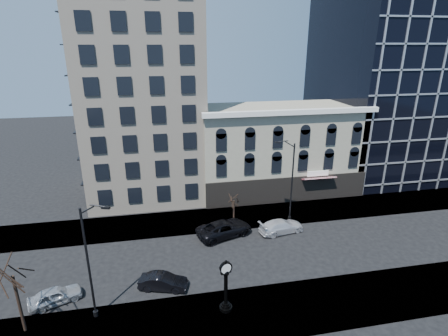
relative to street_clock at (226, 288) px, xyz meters
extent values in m
plane|color=black|center=(0.05, 7.25, -2.18)|extent=(160.00, 160.00, 0.00)
cube|color=#99978B|center=(0.05, 15.25, -2.12)|extent=(160.00, 6.00, 0.12)
cube|color=#99978B|center=(0.05, -0.75, -2.12)|extent=(160.00, 6.00, 0.12)
cube|color=beige|center=(-5.95, 26.25, 16.82)|extent=(15.00, 15.00, 38.00)
cube|color=#9E9982|center=(12.05, 23.25, 3.82)|extent=(22.00, 10.00, 12.00)
cube|color=white|center=(12.05, 18.05, 10.02)|extent=(22.60, 0.80, 0.60)
cube|color=black|center=(12.05, 18.20, -0.38)|extent=(22.00, 0.30, 3.60)
cube|color=maroon|center=(16.05, 17.65, 1.22)|extent=(4.50, 1.18, 0.55)
cube|color=black|center=(32.05, 28.25, 11.82)|extent=(20.00, 20.00, 28.00)
cylinder|color=black|center=(0.00, 0.00, -1.92)|extent=(1.03, 1.03, 0.28)
cylinder|color=black|center=(0.00, 0.00, -1.68)|extent=(0.75, 0.75, 0.19)
cylinder|color=black|center=(0.00, 0.00, -1.52)|extent=(0.56, 0.56, 0.15)
cylinder|color=black|center=(0.00, 0.00, -0.09)|extent=(0.30, 0.30, 2.72)
sphere|color=black|center=(0.00, 0.00, 1.37)|extent=(0.53, 0.53, 0.53)
cube|color=black|center=(0.00, 0.00, 1.46)|extent=(0.87, 0.44, 0.23)
cylinder|color=black|center=(0.00, 0.00, 1.84)|extent=(1.02, 0.57, 0.98)
cylinder|color=white|center=(0.00, -0.16, 1.84)|extent=(0.80, 0.26, 0.83)
cylinder|color=white|center=(0.00, 0.16, 1.84)|extent=(0.80, 0.26, 0.83)
sphere|color=black|center=(0.00, 0.00, 2.40)|extent=(0.19, 0.19, 0.19)
cylinder|color=black|center=(-10.05, 1.25, 2.56)|extent=(0.17, 0.17, 9.24)
cylinder|color=black|center=(-10.05, 1.25, -1.85)|extent=(0.39, 0.39, 0.43)
cube|color=black|center=(-8.11, 0.63, 7.34)|extent=(0.63, 0.41, 0.15)
cylinder|color=black|center=(10.45, 13.25, 2.69)|extent=(0.18, 0.18, 9.51)
cylinder|color=black|center=(10.45, 13.25, -1.84)|extent=(0.40, 0.40, 0.44)
cube|color=black|center=(8.37, 13.53, 7.61)|extent=(0.64, 0.32, 0.15)
cylinder|color=black|center=(-14.96, 0.71, 0.32)|extent=(0.22, 0.22, 4.75)
cylinder|color=black|center=(3.86, 14.44, -0.79)|extent=(0.20, 0.20, 2.54)
imported|color=#A5A8AD|center=(-13.50, 3.53, -1.48)|extent=(4.42, 3.05, 1.40)
imported|color=black|center=(-4.78, 3.62, -1.49)|extent=(4.41, 2.56, 1.37)
imported|color=black|center=(2.11, 11.36, -1.32)|extent=(6.78, 4.64, 1.72)
imported|color=silver|center=(8.53, 10.87, -1.43)|extent=(5.44, 2.98, 1.49)
camera|label=1|loc=(-4.44, -21.99, 17.85)|focal=28.00mm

